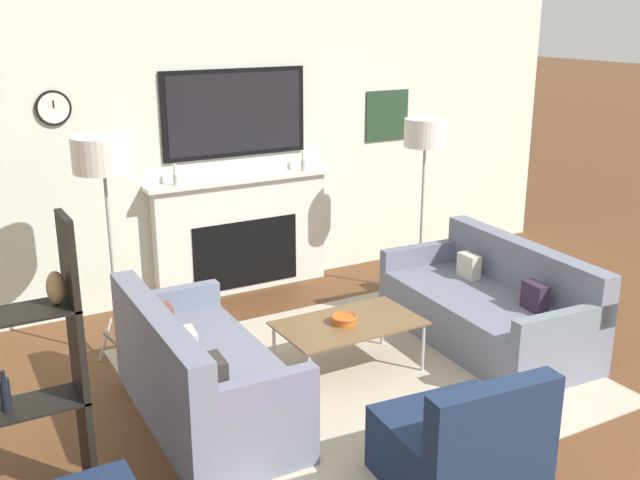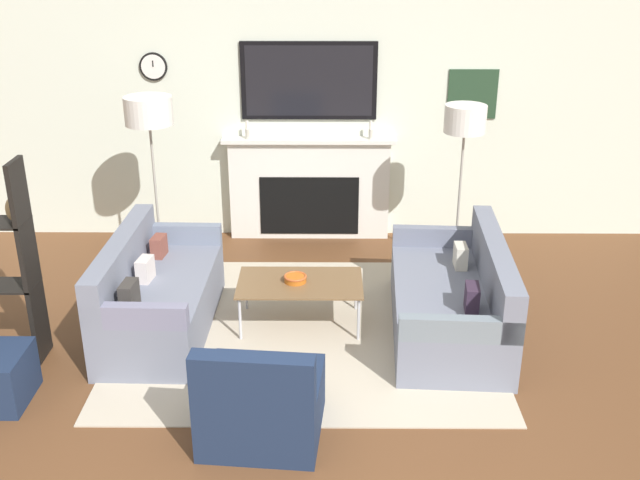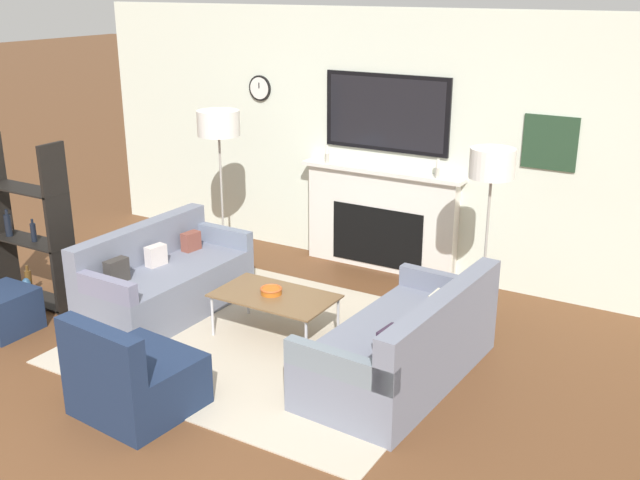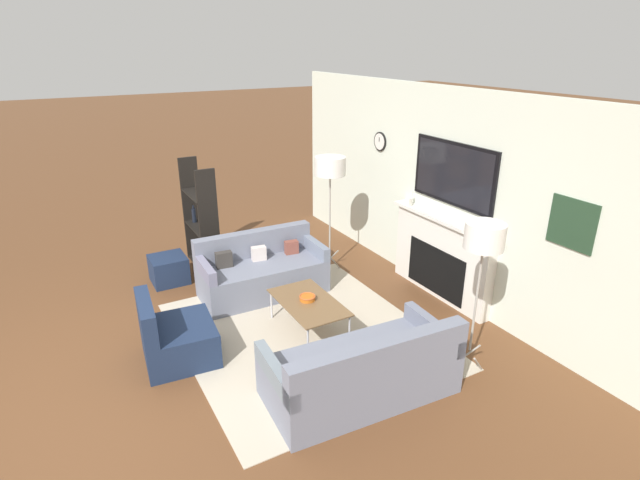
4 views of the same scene
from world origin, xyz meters
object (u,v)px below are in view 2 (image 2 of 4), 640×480
Objects in this scene: couch_right at (454,301)px; floor_lamp_left at (149,113)px; coffee_table at (300,285)px; decorative_bowl at (295,278)px; armchair at (261,403)px; floor_lamp_right at (465,122)px; couch_left at (157,297)px.

floor_lamp_left is at bearing 155.86° from couch_right.
coffee_table is at bearing 175.69° from couch_right.
armchair is at bearing -96.35° from decorative_bowl.
decorative_bowl is 0.12× the size of floor_lamp_right.
armchair is 1.53m from decorative_bowl.
decorative_bowl is at bearing 170.66° from coffee_table.
coffee_table is at bearing 82.18° from armchair.
couch_left is 0.97× the size of floor_lamp_left.
armchair is 0.48× the size of floor_lamp_left.
floor_lamp_left reaches higher than armchair.
coffee_table is at bearing -9.34° from decorative_bowl.
floor_lamp_right is at bearing 0.00° from floor_lamp_left.
decorative_bowl is (-1.31, 0.10, 0.16)m from couch_right.
armchair is at bearing -55.47° from couch_left.
floor_lamp_left reaches higher than couch_right.
coffee_table is (0.21, 1.50, 0.12)m from armchair.
couch_right is 1.08× the size of floor_lamp_left.
decorative_bowl is 0.11× the size of floor_lamp_left.
coffee_table is at bearing -143.34° from floor_lamp_right.
couch_left is at bearing -155.84° from floor_lamp_right.
couch_right is at bearing 43.67° from armchair.
floor_lamp_right is at bearing 80.23° from couch_right.
floor_lamp_right reaches higher than couch_right.
couch_right is 1.32m from decorative_bowl.
couch_right is 1.71m from floor_lamp_right.
couch_right is 9.61× the size of decorative_bowl.
couch_left reaches higher than armchair.
floor_lamp_left reaches higher than floor_lamp_right.
floor_lamp_left reaches higher than couch_left.
coffee_table is 5.37× the size of decorative_bowl.
decorative_bowl is at bearing -38.85° from floor_lamp_left.
couch_left is at bearing -175.53° from coffee_table.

